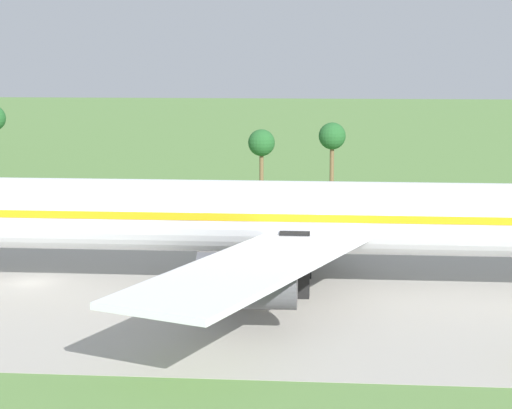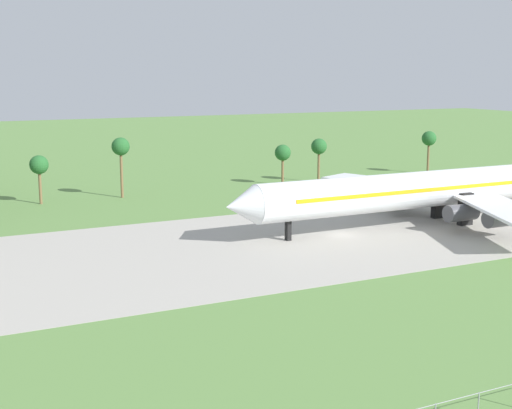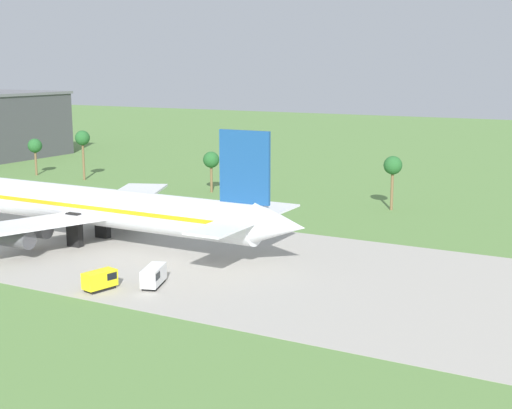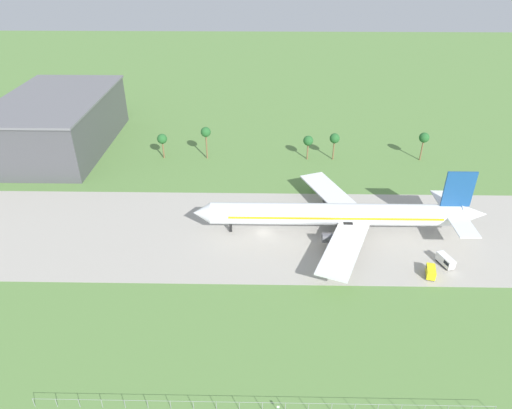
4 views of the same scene
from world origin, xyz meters
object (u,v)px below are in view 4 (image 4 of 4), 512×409
Objects in this scene: catering_van at (446,261)px; terminal_building at (57,123)px; no_stopping_sign at (278,408)px; jet_airliner at (340,214)px; baggage_tug at (431,272)px.

terminal_building is at bearing 150.10° from catering_van.
terminal_building is at bearing 125.75° from no_stopping_sign.
terminal_building is at bearing 150.07° from jet_airliner.
no_stopping_sign is at bearing -135.29° from baggage_tug.
baggage_tug is 141.08m from terminal_building.
catering_van is at bearing -29.90° from terminal_building.
catering_van is 3.29× the size of no_stopping_sign.
no_stopping_sign is (-37.70, -37.32, -0.27)m from baggage_tug.
terminal_building is (-123.94, 71.27, 8.48)m from catering_van.
no_stopping_sign is at bearing -135.83° from catering_van.
jet_airliner is at bearing -29.93° from terminal_building.
no_stopping_sign is (-42.75, -41.52, -0.33)m from catering_van.
baggage_tug is (19.65, -18.34, -4.57)m from jet_airliner.
jet_airliner reaches higher than no_stopping_sign.
jet_airliner is 114.57m from terminal_building.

